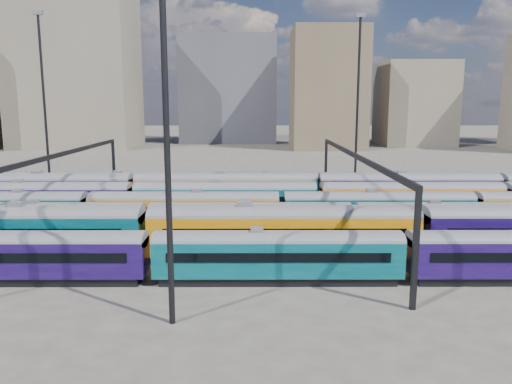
{
  "coord_description": "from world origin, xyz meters",
  "views": [
    {
      "loc": [
        -0.07,
        -50.01,
        12.94
      ],
      "look_at": [
        0.08,
        5.93,
        3.0
      ],
      "focal_mm": 35.0,
      "sensor_mm": 36.0,
      "label": 1
    }
  ],
  "objects_px": {
    "rake_2": "(147,218)",
    "mast_2": "(165,85)",
    "rake_0": "(278,250)",
    "rake_1": "(420,227)"
  },
  "relations": [
    {
      "from": "rake_0",
      "to": "rake_2",
      "type": "height_order",
      "value": "rake_2"
    },
    {
      "from": "mast_2",
      "to": "rake_2",
      "type": "bearing_deg",
      "value": 106.54
    },
    {
      "from": "rake_2",
      "to": "rake_1",
      "type": "bearing_deg",
      "value": -11.93
    },
    {
      "from": "rake_1",
      "to": "mast_2",
      "type": "relative_size",
      "value": 5.29
    },
    {
      "from": "rake_0",
      "to": "mast_2",
      "type": "height_order",
      "value": "mast_2"
    },
    {
      "from": "rake_0",
      "to": "rake_1",
      "type": "relative_size",
      "value": 0.68
    },
    {
      "from": "rake_2",
      "to": "mast_2",
      "type": "height_order",
      "value": "mast_2"
    },
    {
      "from": "rake_0",
      "to": "rake_2",
      "type": "xyz_separation_m",
      "value": [
        -11.65,
        10.0,
        0.07
      ]
    },
    {
      "from": "rake_2",
      "to": "mast_2",
      "type": "relative_size",
      "value": 4.46
    },
    {
      "from": "rake_1",
      "to": "mast_2",
      "type": "distance_m",
      "value": 24.76
    }
  ]
}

